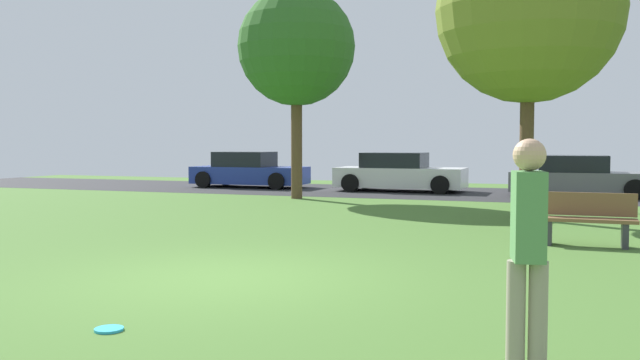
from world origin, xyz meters
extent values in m
plane|color=#47702D|center=(0.00, 0.00, 0.00)|extent=(44.00, 44.00, 0.00)
cube|color=#28282B|center=(0.00, 16.00, 0.00)|extent=(44.00, 6.40, 0.01)
cylinder|color=brown|center=(3.18, 8.44, 1.69)|extent=(0.32, 0.32, 3.37)
sphere|color=olive|center=(3.18, 8.44, 4.74)|extent=(4.18, 4.18, 4.18)
cylinder|color=brown|center=(-3.95, 12.02, 1.70)|extent=(0.35, 0.35, 3.41)
sphere|color=#2D6023|center=(-3.95, 12.02, 4.73)|extent=(3.66, 3.66, 3.66)
cylinder|color=gray|center=(3.80, -2.58, 0.44)|extent=(0.14, 0.14, 0.88)
cylinder|color=gray|center=(3.96, -2.54, 0.44)|extent=(0.14, 0.14, 0.88)
cube|color=#51894C|center=(3.88, -2.56, 1.22)|extent=(0.28, 0.36, 0.66)
sphere|color=tan|center=(3.88, -2.56, 1.67)|extent=(0.24, 0.24, 0.24)
cylinder|color=#2DB2E0|center=(0.14, -2.57, 0.01)|extent=(0.27, 0.27, 0.03)
cube|color=#233893|center=(-7.72, 16.34, 0.48)|extent=(4.44, 1.82, 0.66)
cube|color=black|center=(-7.94, 16.34, 1.11)|extent=(2.13, 1.60, 0.58)
cylinder|color=black|center=(-6.16, 17.25, 0.32)|extent=(0.64, 0.22, 0.64)
cylinder|color=black|center=(-6.16, 15.43, 0.32)|extent=(0.64, 0.22, 0.64)
cylinder|color=black|center=(-9.27, 17.25, 0.32)|extent=(0.64, 0.22, 0.64)
cylinder|color=black|center=(-9.27, 15.43, 0.32)|extent=(0.64, 0.22, 0.64)
cube|color=white|center=(-1.64, 16.27, 0.50)|extent=(4.58, 1.88, 0.71)
cube|color=black|center=(-1.87, 16.27, 1.13)|extent=(2.20, 1.66, 0.54)
cylinder|color=black|center=(-0.04, 17.21, 0.32)|extent=(0.64, 0.22, 0.64)
cylinder|color=black|center=(-0.04, 15.33, 0.32)|extent=(0.64, 0.22, 0.64)
cylinder|color=black|center=(-3.24, 17.21, 0.32)|extent=(0.64, 0.22, 0.64)
cylinder|color=black|center=(-3.24, 15.33, 0.32)|extent=(0.64, 0.22, 0.64)
cube|color=slate|center=(4.44, 15.95, 0.48)|extent=(4.41, 1.88, 0.65)
cube|color=black|center=(4.22, 15.95, 1.07)|extent=(2.12, 1.65, 0.54)
cylinder|color=black|center=(5.98, 16.89, 0.32)|extent=(0.64, 0.22, 0.64)
cylinder|color=black|center=(5.98, 15.01, 0.32)|extent=(0.64, 0.22, 0.64)
cylinder|color=black|center=(2.89, 16.89, 0.32)|extent=(0.64, 0.22, 0.64)
cylinder|color=black|center=(2.89, 15.01, 0.32)|extent=(0.64, 0.22, 0.64)
cube|color=brown|center=(4.42, 4.56, 0.45)|extent=(1.60, 0.44, 0.06)
cube|color=brown|center=(4.42, 4.76, 0.70)|extent=(1.60, 0.06, 0.40)
cube|color=#333338|center=(5.02, 4.56, 0.23)|extent=(0.10, 0.40, 0.45)
cube|color=#333338|center=(3.82, 4.56, 0.23)|extent=(0.10, 0.40, 0.45)
cylinder|color=#2D2D33|center=(3.00, 12.20, 2.25)|extent=(0.14, 0.14, 4.50)
camera|label=1|loc=(4.17, -7.77, 1.76)|focal=38.25mm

